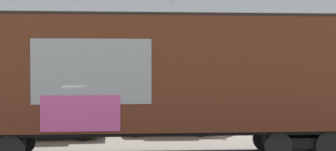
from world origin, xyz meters
name	(u,v)px	position (x,y,z in m)	size (l,w,h in m)	color
freight_car	(146,76)	(1.41, 0.00, 2.76)	(16.63, 3.94, 4.88)	#5B2B19
flagpole	(173,20)	(3.90, 9.90, 5.69)	(1.01, 1.14, 9.15)	silver
hillside	(105,47)	(-0.02, 55.23, 6.02)	(123.75, 30.70, 15.95)	silver
parked_car_green	(47,119)	(-2.41, 4.43, 0.82)	(4.52, 2.01, 1.67)	#1E5933
parked_car_red	(166,116)	(2.77, 4.90, 0.82)	(4.31, 2.26, 1.57)	#B21E1E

